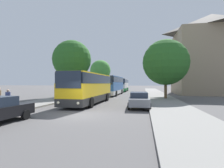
% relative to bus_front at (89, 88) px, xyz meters
% --- Properties ---
extents(ground_plane, '(300.00, 300.00, 0.00)m').
position_rel_bus_front_xyz_m(ground_plane, '(1.45, -6.89, -1.78)').
color(ground_plane, '#565454').
rests_on(ground_plane, ground).
extents(sidewalk_right, '(4.00, 120.00, 0.15)m').
position_rel_bus_front_xyz_m(sidewalk_right, '(8.45, -6.89, -1.71)').
color(sidewalk_right, gray).
rests_on(sidewalk_right, ground_plane).
extents(building_right_background, '(14.19, 12.52, 16.55)m').
position_rel_bus_front_xyz_m(building_right_background, '(19.73, 20.28, 6.49)').
color(building_right_background, gray).
rests_on(building_right_background, ground_plane).
extents(bus_front, '(2.98, 10.85, 3.34)m').
position_rel_bus_front_xyz_m(bus_front, '(0.00, 0.00, 0.00)').
color(bus_front, '#2D2D2D').
rests_on(bus_front, ground_plane).
extents(bus_middle, '(2.86, 12.15, 3.54)m').
position_rel_bus_front_xyz_m(bus_middle, '(0.08, 14.61, 0.10)').
color(bus_middle, silver).
rests_on(bus_middle, ground_plane).
extents(bus_rear, '(2.89, 11.21, 3.47)m').
position_rel_bus_front_xyz_m(bus_rear, '(0.11, 29.33, 0.07)').
color(bus_rear, '#238942').
rests_on(bus_rear, ground_plane).
extents(parked_car_right_near, '(2.13, 4.55, 1.45)m').
position_rel_bus_front_xyz_m(parked_car_right_near, '(5.56, -2.34, -1.02)').
color(parked_car_right_near, slate).
rests_on(parked_car_right_near, ground_plane).
extents(pedestrian_waiting_far, '(0.36, 0.36, 1.66)m').
position_rel_bus_front_xyz_m(pedestrian_waiting_far, '(-4.47, -6.82, -0.80)').
color(pedestrian_waiting_far, '#23232D').
rests_on(pedestrian_waiting_far, sidewalk_left).
extents(tree_left_near, '(5.43, 5.43, 8.25)m').
position_rel_bus_front_xyz_m(tree_left_near, '(-5.37, 26.23, 3.89)').
color(tree_left_near, brown).
rests_on(tree_left_near, sidewalk_left).
extents(tree_left_far, '(6.22, 6.22, 9.10)m').
position_rel_bus_front_xyz_m(tree_left_far, '(-5.53, 8.03, 4.35)').
color(tree_left_far, '#47331E').
rests_on(tree_left_far, sidewalk_left).
extents(tree_right_near, '(6.45, 6.45, 8.31)m').
position_rel_bus_front_xyz_m(tree_right_near, '(9.05, 6.87, 3.45)').
color(tree_right_near, brown).
rests_on(tree_right_near, sidewalk_right).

